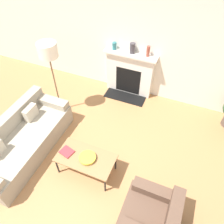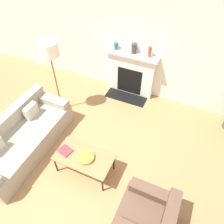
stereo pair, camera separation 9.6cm
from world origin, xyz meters
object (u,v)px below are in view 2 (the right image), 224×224
object	(u,v)px
floor_lamp	(50,54)
coffee_table	(84,158)
book	(65,151)
mantel_vase_center_right	(150,52)
bowl	(86,157)
mantel_vase_left	(116,46)
fireplace	(131,74)
mantel_vase_center_left	(134,49)
armchair_near	(147,219)
couch	(22,138)

from	to	relation	value
floor_lamp	coffee_table	bearing A→B (deg)	-42.29
book	mantel_vase_center_right	bearing A→B (deg)	89.07
bowl	book	world-z (taller)	bowl
mantel_vase_left	mantel_vase_center_right	bearing A→B (deg)	0.00
fireplace	mantel_vase_left	size ratio (longest dim) A/B	7.49
mantel_vase_center_right	mantel_vase_center_left	bearing A→B (deg)	180.00
armchair_near	floor_lamp	distance (m)	3.47
couch	coffee_table	xyz separation A→B (m)	(1.41, 0.06, 0.11)
floor_lamp	bowl	bearing A→B (deg)	-41.55
armchair_near	mantel_vase_center_right	size ratio (longest dim) A/B	3.35
book	coffee_table	bearing A→B (deg)	18.75
armchair_near	mantel_vase_center_right	distance (m)	3.38
coffee_table	mantel_vase_left	bearing A→B (deg)	100.94
mantel_vase_left	mantel_vase_center_right	world-z (taller)	mantel_vase_center_right
book	mantel_vase_center_left	bearing A→B (deg)	96.93
floor_lamp	mantel_vase_left	world-z (taller)	floor_lamp
armchair_near	mantel_vase_center_left	bearing A→B (deg)	-155.34
armchair_near	coffee_table	distance (m)	1.45
fireplace	floor_lamp	xyz separation A→B (m)	(-1.31, -1.30, 0.95)
coffee_table	book	xyz separation A→B (m)	(-0.37, -0.03, 0.05)
fireplace	mantel_vase_left	xyz separation A→B (m)	(-0.42, 0.01, 0.67)
couch	armchair_near	distance (m)	2.80
fireplace	floor_lamp	bearing A→B (deg)	-135.10
floor_lamp	mantel_vase_left	size ratio (longest dim) A/B	10.24
fireplace	mantel_vase_center_right	world-z (taller)	mantel_vase_center_right
couch	book	xyz separation A→B (m)	(1.04, 0.02, 0.16)
armchair_near	floor_lamp	xyz separation A→B (m)	(-2.74, 1.75, 1.21)
couch	coffee_table	distance (m)	1.41
bowl	floor_lamp	world-z (taller)	floor_lamp
couch	mantel_vase_center_left	bearing A→B (deg)	-27.40
fireplace	couch	distance (m)	2.94
mantel_vase_center_left	mantel_vase_center_right	size ratio (longest dim) A/B	0.99
fireplace	mantel_vase_center_right	xyz separation A→B (m)	(0.40, 0.01, 0.71)
couch	armchair_near	xyz separation A→B (m)	(2.77, -0.44, 0.00)
armchair_near	mantel_vase_left	size ratio (longest dim) A/B	4.81
fireplace	armchair_near	bearing A→B (deg)	-64.81
coffee_table	floor_lamp	size ratio (longest dim) A/B	0.60
fireplace	book	size ratio (longest dim) A/B	4.69
bowl	mantel_vase_left	world-z (taller)	mantel_vase_left
coffee_table	floor_lamp	distance (m)	2.17
coffee_table	armchair_near	bearing A→B (deg)	-19.90
floor_lamp	mantel_vase_left	distance (m)	1.61
mantel_vase_left	mantel_vase_center_right	distance (m)	0.82
fireplace	coffee_table	xyz separation A→B (m)	(0.07, -2.56, -0.15)
armchair_near	bowl	xyz separation A→B (m)	(-1.31, 0.48, 0.18)
couch	mantel_vase_center_right	size ratio (longest dim) A/B	8.96
armchair_near	mantel_vase_left	world-z (taller)	mantel_vase_left
couch	mantel_vase_center_left	distance (m)	3.11
bowl	book	xyz separation A→B (m)	(-0.42, -0.02, -0.02)
couch	mantel_vase_left	world-z (taller)	mantel_vase_left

